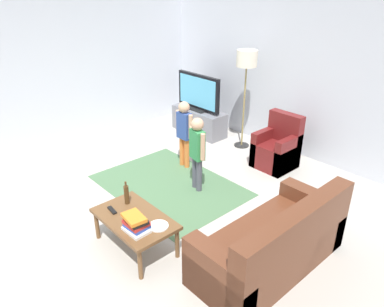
{
  "coord_description": "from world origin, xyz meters",
  "views": [
    {
      "loc": [
        3.43,
        -2.48,
        2.84
      ],
      "look_at": [
        0.0,
        0.6,
        0.65
      ],
      "focal_mm": 34.07,
      "sensor_mm": 36.0,
      "label": 1
    }
  ],
  "objects_px": {
    "couch": "(276,246)",
    "coffee_table": "(135,221)",
    "child_center": "(197,148)",
    "bottle": "(127,194)",
    "armchair": "(278,150)",
    "tv_stand": "(199,121)",
    "book_stack": "(136,223)",
    "plate": "(159,226)",
    "child_near_tv": "(184,128)",
    "floor_lamp": "(247,64)",
    "tv_remote": "(112,210)",
    "tv": "(198,93)"
  },
  "relations": [
    {
      "from": "couch",
      "to": "coffee_table",
      "type": "bearing_deg",
      "value": -144.35
    },
    {
      "from": "child_center",
      "to": "bottle",
      "type": "xyz_separation_m",
      "value": [
        0.2,
        -1.33,
        -0.14
      ]
    },
    {
      "from": "armchair",
      "to": "bottle",
      "type": "relative_size",
      "value": 3.05
    },
    {
      "from": "tv_stand",
      "to": "coffee_table",
      "type": "bearing_deg",
      "value": -54.48
    },
    {
      "from": "book_stack",
      "to": "plate",
      "type": "height_order",
      "value": "book_stack"
    },
    {
      "from": "couch",
      "to": "armchair",
      "type": "height_order",
      "value": "armchair"
    },
    {
      "from": "book_stack",
      "to": "coffee_table",
      "type": "bearing_deg",
      "value": 151.24
    },
    {
      "from": "couch",
      "to": "tv_stand",
      "type": "bearing_deg",
      "value": 148.91
    },
    {
      "from": "child_near_tv",
      "to": "book_stack",
      "type": "distance_m",
      "value": 2.37
    },
    {
      "from": "armchair",
      "to": "child_center",
      "type": "height_order",
      "value": "child_center"
    },
    {
      "from": "couch",
      "to": "floor_lamp",
      "type": "height_order",
      "value": "floor_lamp"
    },
    {
      "from": "couch",
      "to": "tv_remote",
      "type": "distance_m",
      "value": 1.89
    },
    {
      "from": "coffee_table",
      "to": "plate",
      "type": "height_order",
      "value": "plate"
    },
    {
      "from": "tv_stand",
      "to": "bottle",
      "type": "relative_size",
      "value": 4.06
    },
    {
      "from": "child_near_tv",
      "to": "child_center",
      "type": "relative_size",
      "value": 1.0
    },
    {
      "from": "child_near_tv",
      "to": "bottle",
      "type": "height_order",
      "value": "child_near_tv"
    },
    {
      "from": "couch",
      "to": "book_stack",
      "type": "relative_size",
      "value": 5.95
    },
    {
      "from": "couch",
      "to": "bottle",
      "type": "xyz_separation_m",
      "value": [
        -1.59,
        -0.82,
        0.25
      ]
    },
    {
      "from": "coffee_table",
      "to": "book_stack",
      "type": "relative_size",
      "value": 3.3
    },
    {
      "from": "tv_stand",
      "to": "tv_remote",
      "type": "xyz_separation_m",
      "value": [
        1.85,
        -3.11,
        0.19
      ]
    },
    {
      "from": "floor_lamp",
      "to": "coffee_table",
      "type": "relative_size",
      "value": 1.78
    },
    {
      "from": "bottle",
      "to": "plate",
      "type": "distance_m",
      "value": 0.63
    },
    {
      "from": "tv_stand",
      "to": "child_center",
      "type": "xyz_separation_m",
      "value": [
        1.63,
        -1.55,
        0.43
      ]
    },
    {
      "from": "armchair",
      "to": "tv_remote",
      "type": "xyz_separation_m",
      "value": [
        -0.12,
        -3.07,
        0.13
      ]
    },
    {
      "from": "armchair",
      "to": "book_stack",
      "type": "distance_m",
      "value": 3.09
    },
    {
      "from": "floor_lamp",
      "to": "book_stack",
      "type": "relative_size",
      "value": 5.88
    },
    {
      "from": "floor_lamp",
      "to": "coffee_table",
      "type": "xyz_separation_m",
      "value": [
        1.1,
        -3.14,
        -1.17
      ]
    },
    {
      "from": "tv",
      "to": "bottle",
      "type": "relative_size",
      "value": 3.72
    },
    {
      "from": "coffee_table",
      "to": "tv",
      "type": "bearing_deg",
      "value": 125.71
    },
    {
      "from": "tv_remote",
      "to": "couch",
      "type": "bearing_deg",
      "value": 39.88
    },
    {
      "from": "tv_stand",
      "to": "coffee_table",
      "type": "xyz_separation_m",
      "value": [
        2.13,
        -2.99,
        0.13
      ]
    },
    {
      "from": "tv_stand",
      "to": "armchair",
      "type": "relative_size",
      "value": 1.33
    },
    {
      "from": "couch",
      "to": "child_near_tv",
      "type": "xyz_separation_m",
      "value": [
        -2.48,
        0.86,
        0.39
      ]
    },
    {
      "from": "child_center",
      "to": "coffee_table",
      "type": "xyz_separation_m",
      "value": [
        0.5,
        -1.43,
        -0.31
      ]
    },
    {
      "from": "tv",
      "to": "armchair",
      "type": "relative_size",
      "value": 1.22
    },
    {
      "from": "coffee_table",
      "to": "bottle",
      "type": "bearing_deg",
      "value": 161.57
    },
    {
      "from": "floor_lamp",
      "to": "plate",
      "type": "relative_size",
      "value": 8.09
    },
    {
      "from": "armchair",
      "to": "coffee_table",
      "type": "xyz_separation_m",
      "value": [
        0.16,
        -2.95,
        0.07
      ]
    },
    {
      "from": "couch",
      "to": "book_stack",
      "type": "distance_m",
      "value": 1.51
    },
    {
      "from": "floor_lamp",
      "to": "coffee_table",
      "type": "bearing_deg",
      "value": -70.65
    },
    {
      "from": "tv_stand",
      "to": "tv",
      "type": "bearing_deg",
      "value": -90.0
    },
    {
      "from": "plate",
      "to": "tv_remote",
      "type": "bearing_deg",
      "value": -159.87
    },
    {
      "from": "tv",
      "to": "bottle",
      "type": "distance_m",
      "value": 3.41
    },
    {
      "from": "tv",
      "to": "floor_lamp",
      "type": "relative_size",
      "value": 0.62
    },
    {
      "from": "tv_remote",
      "to": "child_near_tv",
      "type": "bearing_deg",
      "value": 121.89
    },
    {
      "from": "floor_lamp",
      "to": "child_near_tv",
      "type": "height_order",
      "value": "floor_lamp"
    },
    {
      "from": "armchair",
      "to": "child_near_tv",
      "type": "height_order",
      "value": "child_near_tv"
    },
    {
      "from": "tv",
      "to": "couch",
      "type": "bearing_deg",
      "value": -30.83
    },
    {
      "from": "child_near_tv",
      "to": "child_center",
      "type": "distance_m",
      "value": 0.77
    },
    {
      "from": "armchair",
      "to": "child_center",
      "type": "relative_size",
      "value": 0.8
    }
  ]
}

